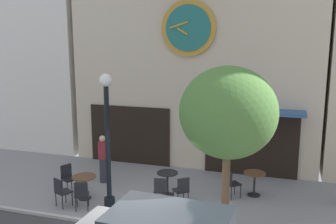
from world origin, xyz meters
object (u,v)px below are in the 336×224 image
at_px(cafe_table_center_left, 84,182).
at_px(pedestrian_maroon, 103,158).
at_px(cafe_chair_left_end, 182,189).
at_px(cafe_chair_mid_row, 61,190).
at_px(street_lamp, 108,143).
at_px(cafe_chair_by_entrance, 231,182).
at_px(cafe_chair_near_lamp, 68,176).
at_px(street_tree, 228,113).
at_px(cafe_chair_near_tree, 161,189).
at_px(cafe_chair_curbside, 82,193).
at_px(cafe_table_center, 167,179).
at_px(cafe_table_center_right, 254,180).

relative_size(cafe_table_center_left, pedestrian_maroon, 0.45).
distance_m(cafe_chair_left_end, cafe_chair_mid_row, 3.58).
xyz_separation_m(street_lamp, cafe_chair_mid_row, (-1.42, -0.29, -1.50)).
distance_m(cafe_table_center_left, cafe_chair_by_entrance, 4.58).
height_order(cafe_chair_near_lamp, cafe_chair_by_entrance, same).
relative_size(street_tree, cafe_chair_near_lamp, 4.77).
bearing_deg(cafe_table_center_left, street_tree, -8.06).
relative_size(street_lamp, cafe_chair_near_tree, 4.43).
bearing_deg(cafe_chair_near_tree, street_tree, -22.75).
bearing_deg(street_lamp, cafe_chair_mid_row, -168.47).
bearing_deg(street_tree, cafe_table_center_left, 171.94).
bearing_deg(cafe_chair_by_entrance, cafe_chair_mid_row, -155.50).
bearing_deg(street_tree, cafe_chair_mid_row, -178.87).
bearing_deg(cafe_chair_curbside, pedestrian_maroon, 100.38).
relative_size(street_lamp, cafe_chair_curbside, 4.43).
bearing_deg(street_tree, cafe_chair_by_entrance, 93.46).
xyz_separation_m(cafe_chair_curbside, pedestrian_maroon, (-0.40, 2.19, 0.33)).
relative_size(cafe_chair_near_lamp, cafe_chair_mid_row, 1.00).
bearing_deg(cafe_table_center, street_lamp, -132.66).
relative_size(cafe_table_center_right, cafe_chair_near_lamp, 0.85).
distance_m(street_tree, cafe_chair_curbside, 4.89).
height_order(cafe_chair_by_entrance, pedestrian_maroon, pedestrian_maroon).
distance_m(street_tree, cafe_chair_mid_row, 5.49).
distance_m(cafe_table_center_right, cafe_chair_curbside, 5.36).
bearing_deg(cafe_chair_near_lamp, street_lamp, -22.82).
bearing_deg(pedestrian_maroon, cafe_chair_mid_row, -97.54).
distance_m(cafe_table_center, pedestrian_maroon, 2.53).
bearing_deg(cafe_chair_by_entrance, cafe_table_center_right, 29.05).
relative_size(cafe_table_center_left, cafe_table_center, 0.97).
bearing_deg(cafe_chair_near_lamp, cafe_chair_curbside, -44.13).
bearing_deg(cafe_chair_mid_row, cafe_chair_by_entrance, 24.50).
bearing_deg(cafe_chair_curbside, cafe_table_center_right, 28.43).
height_order(cafe_chair_near_lamp, cafe_chair_left_end, same).
relative_size(street_tree, cafe_table_center, 5.57).
distance_m(cafe_chair_near_lamp, cafe_chair_mid_row, 1.16).
bearing_deg(cafe_chair_mid_row, cafe_chair_near_tree, 18.88).
height_order(cafe_chair_curbside, cafe_chair_mid_row, same).
height_order(street_lamp, cafe_chair_near_tree, street_lamp).
bearing_deg(cafe_chair_near_tree, cafe_table_center_right, 31.11).
distance_m(street_lamp, pedestrian_maroon, 2.49).
distance_m(cafe_chair_left_end, pedestrian_maroon, 3.28).
bearing_deg(cafe_table_center, cafe_table_center_left, -157.27).
bearing_deg(cafe_chair_left_end, cafe_table_center, 137.47).
relative_size(cafe_table_center_left, cafe_chair_left_end, 0.83).
bearing_deg(cafe_chair_near_lamp, cafe_table_center_left, -23.44).
relative_size(street_lamp, cafe_table_center, 5.17).
distance_m(street_lamp, cafe_table_center_right, 4.80).
height_order(cafe_chair_left_end, cafe_chair_mid_row, same).
bearing_deg(cafe_chair_mid_row, pedestrian_maroon, 82.46).
distance_m(cafe_chair_near_lamp, cafe_chair_left_end, 3.83).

